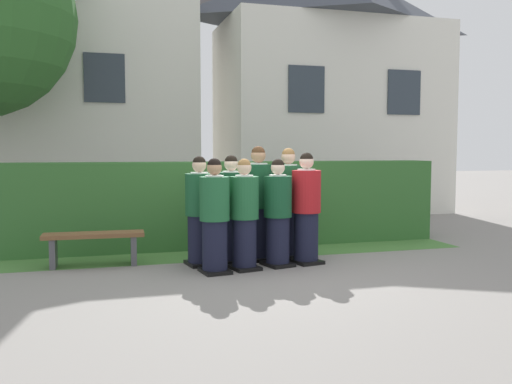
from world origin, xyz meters
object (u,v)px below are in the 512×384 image
object	(u,v)px
student_in_red_blazer	(306,211)
student_rear_row_3	(288,205)
student_rear_row_1	(231,212)
student_rear_row_2	(258,206)
student_front_row_0	(215,219)
student_front_row_2	(278,215)
student_rear_row_0	(200,214)
wooden_bench	(94,242)
student_front_row_1	(244,217)

from	to	relation	value
student_in_red_blazer	student_rear_row_3	world-z (taller)	student_rear_row_3
student_rear_row_1	student_rear_row_2	bearing A→B (deg)	11.17
student_front_row_0	student_rear_row_1	size ratio (longest dim) A/B	0.98
student_in_red_blazer	student_rear_row_3	bearing A→B (deg)	100.05
student_front_row_2	student_in_red_blazer	bearing A→B (deg)	8.73
student_front_row_2	student_in_red_blazer	xyz separation A→B (m)	(0.46, 0.07, 0.04)
student_rear_row_1	student_front_row_0	bearing A→B (deg)	-121.27
student_rear_row_0	student_rear_row_3	size ratio (longest dim) A/B	0.93
student_rear_row_3	wooden_bench	size ratio (longest dim) A/B	1.19
student_in_red_blazer	wooden_bench	bearing A→B (deg)	168.10
student_front_row_2	student_rear_row_2	world-z (taller)	student_rear_row_2
student_front_row_2	student_rear_row_3	xyz separation A→B (m)	(0.37, 0.60, 0.08)
student_front_row_2	student_rear_row_0	distance (m)	1.12
wooden_bench	student_rear_row_1	bearing A→B (deg)	-7.91
student_front_row_1	student_front_row_2	size ratio (longest dim) A/B	1.00
student_rear_row_1	student_rear_row_2	world-z (taller)	student_rear_row_2
student_front_row_1	student_rear_row_1	bearing A→B (deg)	96.42
student_front_row_1	wooden_bench	size ratio (longest dim) A/B	1.09
student_front_row_2	student_in_red_blazer	size ratio (longest dim) A/B	0.95
student_front_row_0	student_in_red_blazer	distance (m)	1.44
student_front_row_1	student_rear_row_2	distance (m)	0.72
student_rear_row_3	student_front_row_1	bearing A→B (deg)	-142.03
wooden_bench	student_in_red_blazer	bearing A→B (deg)	-11.90
wooden_bench	student_front_row_0	bearing A→B (deg)	-29.77
student_front_row_1	student_front_row_2	distance (m)	0.53
student_rear_row_3	wooden_bench	distance (m)	2.93
student_in_red_blazer	student_rear_row_1	distance (m)	1.10
student_front_row_1	student_rear_row_3	world-z (taller)	student_rear_row_3
student_front_row_1	student_rear_row_2	xyz separation A→B (m)	(0.38, 0.61, 0.09)
student_rear_row_2	wooden_bench	xyz separation A→B (m)	(-2.39, 0.18, -0.47)
student_rear_row_0	student_rear_row_3	distance (m)	1.45
student_front_row_2	student_rear_row_3	world-z (taller)	student_rear_row_3
student_in_red_blazer	student_rear_row_3	size ratio (longest dim) A/B	0.96
student_rear_row_1	wooden_bench	world-z (taller)	student_rear_row_1
student_rear_row_2	student_front_row_2	bearing A→B (deg)	-74.99
student_front_row_1	wooden_bench	distance (m)	2.19
student_front_row_0	student_rear_row_1	distance (m)	0.73
student_rear_row_0	student_rear_row_1	xyz separation A→B (m)	(0.48, 0.07, 0.01)
student_in_red_blazer	student_rear_row_0	world-z (taller)	student_in_red_blazer
student_front_row_0	wooden_bench	distance (m)	1.85
student_front_row_2	wooden_bench	distance (m)	2.65
student_front_row_1	student_rear_row_3	distance (m)	1.13
student_in_red_blazer	wooden_bench	xyz separation A→B (m)	(-2.99, 0.63, -0.42)
student_rear_row_0	wooden_bench	world-z (taller)	student_rear_row_0
student_front_row_0	student_rear_row_3	xyz separation A→B (m)	(1.32, 0.80, 0.07)
wooden_bench	student_rear_row_3	bearing A→B (deg)	-2.01
wooden_bench	student_front_row_1	bearing A→B (deg)	-21.54
student_rear_row_2	wooden_bench	distance (m)	2.44
student_front_row_1	student_rear_row_0	xyz separation A→B (m)	(-0.54, 0.45, 0.02)
student_rear_row_1	student_rear_row_3	xyz separation A→B (m)	(0.94, 0.17, 0.05)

